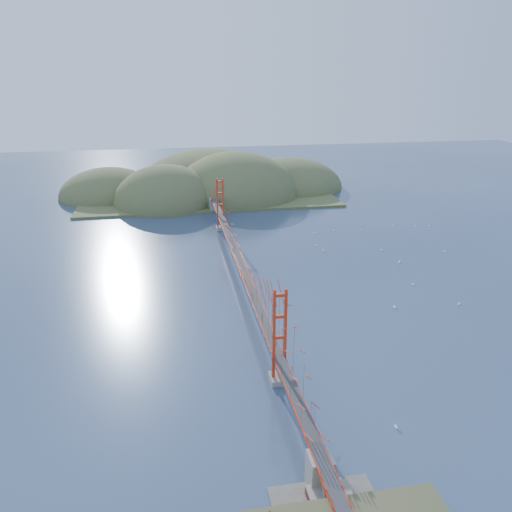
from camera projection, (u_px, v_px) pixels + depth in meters
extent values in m
plane|color=navy|center=(240.00, 281.00, 85.72)|extent=(320.00, 320.00, 0.00)
cube|color=gray|center=(279.00, 378.00, 57.93)|extent=(2.00, 2.40, 0.70)
cube|color=gray|center=(221.00, 228.00, 113.26)|extent=(2.00, 2.40, 0.70)
cube|color=#A72812|center=(240.00, 263.00, 84.57)|extent=(1.40, 92.00, 0.16)
cube|color=#A72812|center=(240.00, 264.00, 84.64)|extent=(1.33, 92.00, 0.24)
cube|color=#38383A|center=(240.00, 262.00, 84.53)|extent=(1.19, 92.00, 0.03)
cube|color=gray|center=(320.00, 472.00, 42.72)|extent=(2.00, 2.20, 3.30)
cube|color=gray|center=(214.00, 205.00, 127.56)|extent=(2.20, 2.60, 3.30)
cube|color=gray|center=(335.00, 511.00, 39.10)|extent=(0.50, 0.70, 2.95)
cube|color=gray|center=(327.00, 491.00, 40.94)|extent=(0.50, 0.70, 2.95)
cube|color=#59544C|center=(328.00, 509.00, 40.95)|extent=(9.00, 6.00, 0.24)
cube|color=maroon|center=(330.00, 497.00, 41.49)|extent=(3.70, 2.30, 0.75)
cube|color=gray|center=(330.00, 493.00, 41.34)|extent=(3.70, 2.30, 0.10)
cylinder|color=white|center=(331.00, 489.00, 41.19)|extent=(0.03, 0.03, 1.00)
cube|color=brown|center=(208.00, 194.00, 144.65)|extent=(70.00, 40.00, 0.60)
ellipsoid|color=brown|center=(166.00, 204.00, 135.37)|extent=(28.00, 28.00, 21.00)
ellipsoid|color=brown|center=(236.00, 195.00, 144.22)|extent=(36.00, 36.00, 25.00)
ellipsoid|color=brown|center=(290.00, 187.00, 154.59)|extent=(32.00, 32.00, 18.00)
ellipsoid|color=brown|center=(110.00, 196.00, 143.78)|extent=(28.00, 28.00, 16.00)
ellipsoid|color=brown|center=(210.00, 185.00, 157.98)|extent=(44.00, 44.00, 22.00)
cube|color=white|center=(392.00, 226.00, 115.52)|extent=(0.60, 0.21, 0.11)
cylinder|color=white|center=(393.00, 225.00, 115.41)|extent=(0.02, 0.02, 0.64)
cube|color=white|center=(361.00, 230.00, 112.56)|extent=(0.51, 0.23, 0.09)
cylinder|color=white|center=(361.00, 229.00, 112.46)|extent=(0.01, 0.01, 0.54)
cube|color=white|center=(396.00, 427.00, 50.46)|extent=(0.17, 0.52, 0.10)
cylinder|color=white|center=(396.00, 425.00, 50.37)|extent=(0.02, 0.02, 0.57)
cube|color=white|center=(323.00, 251.00, 99.79)|extent=(0.45, 0.57, 0.10)
cylinder|color=white|center=(323.00, 249.00, 99.68)|extent=(0.02, 0.02, 0.61)
cube|color=white|center=(334.00, 231.00, 112.40)|extent=(0.27, 0.51, 0.09)
cylinder|color=white|center=(334.00, 229.00, 112.30)|extent=(0.01, 0.01, 0.53)
cube|color=white|center=(382.00, 250.00, 100.11)|extent=(0.46, 0.57, 0.10)
cylinder|color=white|center=(382.00, 249.00, 100.00)|extent=(0.02, 0.02, 0.61)
cube|color=white|center=(315.00, 233.00, 110.72)|extent=(0.56, 0.30, 0.10)
cylinder|color=white|center=(315.00, 232.00, 110.62)|extent=(0.02, 0.02, 0.59)
cube|color=white|center=(413.00, 284.00, 84.11)|extent=(0.51, 0.36, 0.09)
cylinder|color=white|center=(413.00, 283.00, 84.01)|extent=(0.01, 0.01, 0.54)
cube|color=white|center=(429.00, 226.00, 115.63)|extent=(0.55, 0.36, 0.09)
cylinder|color=white|center=(429.00, 225.00, 115.53)|extent=(0.02, 0.02, 0.57)
cube|color=white|center=(399.00, 262.00, 93.80)|extent=(0.45, 0.64, 0.11)
cylinder|color=white|center=(400.00, 261.00, 93.68)|extent=(0.02, 0.02, 0.67)
cube|color=white|center=(316.00, 246.00, 102.57)|extent=(0.56, 0.33, 0.10)
cylinder|color=white|center=(316.00, 245.00, 102.46)|extent=(0.02, 0.02, 0.58)
cube|color=white|center=(394.00, 307.00, 76.02)|extent=(0.24, 0.56, 0.10)
cylinder|color=white|center=(394.00, 305.00, 75.92)|extent=(0.02, 0.02, 0.59)
cube|color=white|center=(445.00, 251.00, 99.35)|extent=(0.58, 0.45, 0.10)
cylinder|color=white|center=(445.00, 250.00, 99.24)|extent=(0.02, 0.02, 0.62)
cube|color=white|center=(415.00, 226.00, 115.79)|extent=(0.25, 0.51, 0.09)
cylinder|color=white|center=(415.00, 225.00, 115.70)|extent=(0.01, 0.01, 0.53)
cube|color=white|center=(459.00, 304.00, 76.98)|extent=(0.54, 0.44, 0.10)
cylinder|color=white|center=(459.00, 302.00, 76.88)|extent=(0.02, 0.02, 0.58)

